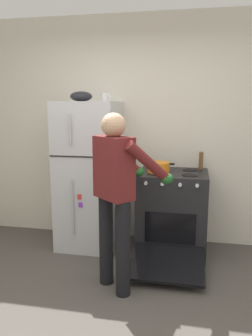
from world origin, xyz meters
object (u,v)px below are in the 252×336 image
Objects in this scene: coffee_mug at (105,97)px; red_pot at (159,167)px; refrigerator at (90,175)px; pepper_mill at (201,161)px; mixing_bowl at (81,96)px; stove_range at (172,213)px; person_cook at (118,186)px.

red_pot is at bearing -9.01° from coffee_mug.
pepper_mill is (1.27, 0.20, 0.18)m from refrigerator.
pepper_mill is 1.55m from mixing_bowl.
mixing_bowl reaches higher than red_pot.
refrigerator is 1.39× the size of stove_range.
mixing_bowl is (-0.08, 0.00, 0.91)m from refrigerator.
person_cook is at bearing -123.61° from pepper_mill.
red_pot is (-0.16, -0.03, 0.53)m from stove_range.
refrigerator reaches higher than red_pot.
refrigerator is 0.83m from red_pot.
pepper_mill is (1.09, 0.15, -0.72)m from coffee_mug.
mixing_bowl reaches higher than coffee_mug.
coffee_mug reaches higher than stove_range.
pepper_mill is (0.73, 1.10, 0.07)m from person_cook.
stove_range is at bearing -144.00° from pepper_mill.
coffee_mug is at bearing -172.17° from pepper_mill.
person_cook is 0.89m from red_pot.
refrigerator is at bearing 178.96° from stove_range.
person_cook is 8.00× the size of pepper_mill.
refrigerator is at bearing -0.21° from mixing_bowl.
coffee_mug reaches higher than refrigerator.
red_pot is 0.99m from coffee_mug.
mixing_bowl is (-0.89, 0.05, 0.77)m from red_pot.
mixing_bowl is at bearing 179.02° from stove_range.
coffee_mug is at bearing 170.99° from red_pot.
stove_range is 0.76× the size of person_cook.
coffee_mug is 0.45× the size of mixing_bowl.
refrigerator is 1.06× the size of person_cook.
stove_range is at bearing -1.04° from refrigerator.
coffee_mug is at bearing 175.09° from stove_range.
mixing_bowl is at bearing -171.59° from pepper_mill.
refrigerator reaches higher than stove_range.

